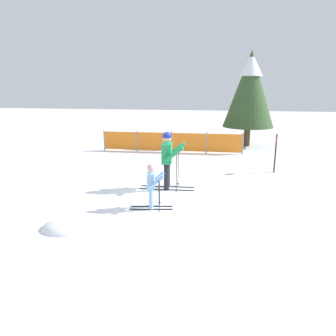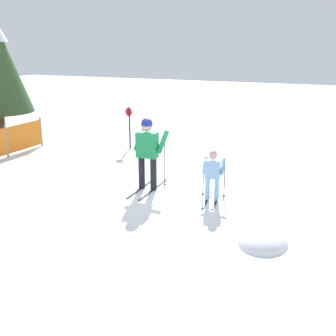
{
  "view_description": "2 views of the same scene",
  "coord_description": "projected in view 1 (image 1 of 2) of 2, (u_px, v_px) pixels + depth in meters",
  "views": [
    {
      "loc": [
        1.36,
        -9.1,
        3.07
      ],
      "look_at": [
        0.07,
        -0.6,
        0.85
      ],
      "focal_mm": 35.0,
      "sensor_mm": 36.0,
      "label": 1
    },
    {
      "loc": [
        -8.64,
        -4.1,
        3.34
      ],
      "look_at": [
        -0.27,
        -0.4,
        0.65
      ],
      "focal_mm": 45.0,
      "sensor_mm": 36.0,
      "label": 2
    }
  ],
  "objects": [
    {
      "name": "ground_plane",
      "position": [
        169.0,
        191.0,
        9.68
      ],
      "size": [
        60.0,
        60.0,
        0.0
      ],
      "primitive_type": "plane",
      "color": "white"
    },
    {
      "name": "skier_adult",
      "position": [
        168.0,
        155.0,
        9.63
      ],
      "size": [
        1.64,
        0.74,
        1.72
      ],
      "rotation": [
        0.0,
        0.0,
        0.04
      ],
      "color": "black",
      "rests_on": "ground_plane"
    },
    {
      "name": "skier_child",
      "position": [
        152.0,
        183.0,
        8.15
      ],
      "size": [
        1.11,
        0.55,
        1.16
      ],
      "rotation": [
        0.0,
        0.0,
        0.15
      ],
      "color": "black",
      "rests_on": "ground_plane"
    },
    {
      "name": "safety_fence",
      "position": [
        171.0,
        142.0,
        14.94
      ],
      "size": [
        6.44,
        0.09,
        0.98
      ],
      "rotation": [
        0.0,
        0.0,
        0.0
      ],
      "color": "gray",
      "rests_on": "ground_plane"
    },
    {
      "name": "conifer_far",
      "position": [
        250.0,
        88.0,
        15.9
      ],
      "size": [
        2.49,
        2.49,
        4.63
      ],
      "color": "#4C3823",
      "rests_on": "ground_plane"
    },
    {
      "name": "trail_marker",
      "position": [
        276.0,
        149.0,
        11.47
      ],
      "size": [
        0.08,
        0.28,
        1.38
      ],
      "color": "black",
      "rests_on": "ground_plane"
    },
    {
      "name": "snow_mound",
      "position": [
        66.0,
        228.0,
        7.16
      ],
      "size": [
        1.02,
        0.87,
        0.41
      ],
      "primitive_type": "ellipsoid",
      "color": "white",
      "rests_on": "ground_plane"
    }
  ]
}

